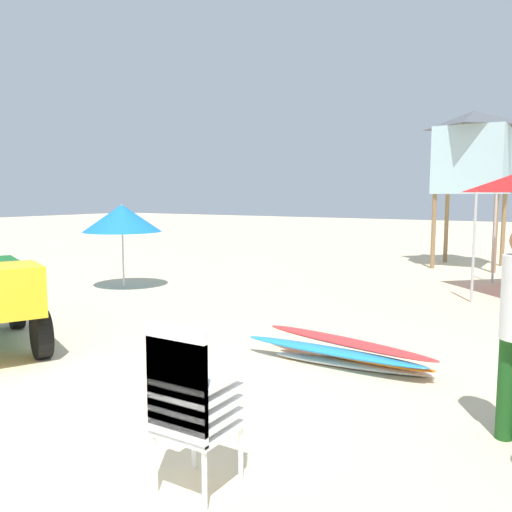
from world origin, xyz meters
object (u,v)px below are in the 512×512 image
(surfboard_pile, at_px, (344,352))
(lifeguard_tower, at_px, (472,153))
(stacked_plastic_chairs, at_px, (189,396))
(beach_umbrella_left, at_px, (122,218))

(surfboard_pile, relative_size, lifeguard_tower, 0.57)
(stacked_plastic_chairs, bearing_deg, beach_umbrella_left, 138.55)
(lifeguard_tower, bearing_deg, surfboard_pile, -87.53)
(beach_umbrella_left, bearing_deg, stacked_plastic_chairs, -41.45)
(stacked_plastic_chairs, xyz_separation_m, beach_umbrella_left, (-6.30, 5.57, 0.83))
(surfboard_pile, xyz_separation_m, beach_umbrella_left, (-6.13, 2.44, 1.36))
(stacked_plastic_chairs, xyz_separation_m, surfboard_pile, (-0.17, 3.12, -0.53))
(surfboard_pile, relative_size, beach_umbrella_left, 1.34)
(stacked_plastic_chairs, relative_size, beach_umbrella_left, 0.66)
(surfboard_pile, height_order, beach_umbrella_left, beach_umbrella_left)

